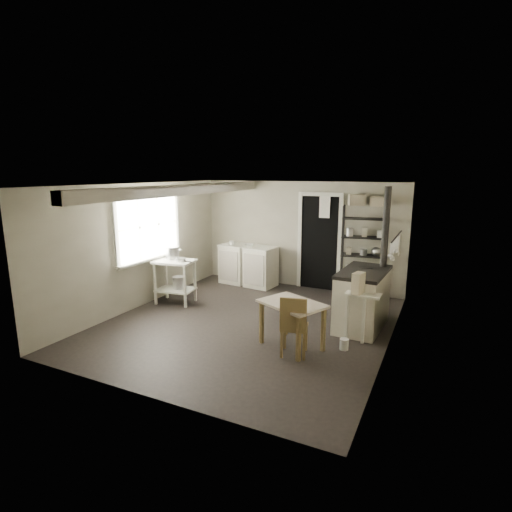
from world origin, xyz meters
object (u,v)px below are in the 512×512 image
at_px(shelf_rack, 364,251).
at_px(stove, 362,301).
at_px(flour_sack, 358,287).
at_px(base_cabinets, 248,264).
at_px(prep_table, 175,283).
at_px(stockpot, 172,254).
at_px(chair, 295,321).
at_px(work_table, 292,322).

distance_m(shelf_rack, stove, 1.74).
height_order(stove, flour_sack, stove).
bearing_deg(shelf_rack, base_cabinets, 174.65).
bearing_deg(prep_table, flour_sack, 30.11).
relative_size(prep_table, flour_sack, 1.79).
relative_size(stockpot, stove, 0.23).
xyz_separation_m(base_cabinets, flour_sack, (2.46, 0.04, -0.22)).
xyz_separation_m(prep_table, flour_sack, (3.13, 1.82, -0.16)).
xyz_separation_m(base_cabinets, shelf_rack, (2.50, 0.18, 0.49)).
bearing_deg(base_cabinets, stove, -20.95).
bearing_deg(base_cabinets, stockpot, -109.08).
height_order(base_cabinets, shelf_rack, shelf_rack).
xyz_separation_m(prep_table, chair, (2.86, -1.11, 0.08)).
xyz_separation_m(stockpot, stove, (3.62, 0.22, -0.50)).
height_order(prep_table, base_cabinets, base_cabinets).
xyz_separation_m(stove, work_table, (-0.76, -1.22, -0.06)).
height_order(stockpot, chair, stockpot).
distance_m(chair, flour_sack, 2.95).
relative_size(stockpot, flour_sack, 0.59).
height_order(stockpot, work_table, stockpot).
bearing_deg(stove, chair, -111.22).
bearing_deg(work_table, chair, -60.76).
height_order(work_table, flour_sack, work_table).
bearing_deg(work_table, flour_sack, 81.79).
distance_m(stockpot, stove, 3.66).
xyz_separation_m(prep_table, stove, (3.50, 0.32, 0.04)).
distance_m(prep_table, chair, 3.07).
bearing_deg(stockpot, shelf_rack, 29.32).
height_order(shelf_rack, chair, shelf_rack).
xyz_separation_m(stockpot, chair, (2.98, -1.21, -0.45)).
relative_size(base_cabinets, flour_sack, 2.86).
bearing_deg(stove, prep_table, -171.80).
bearing_deg(chair, work_table, 105.91).
distance_m(prep_table, base_cabinets, 1.90).
bearing_deg(prep_table, base_cabinets, 69.22).
bearing_deg(shelf_rack, work_table, -108.03).
bearing_deg(shelf_rack, prep_table, -157.75).
bearing_deg(work_table, prep_table, 161.81).
relative_size(shelf_rack, chair, 2.12).
height_order(base_cabinets, stove, stove).
relative_size(prep_table, work_table, 0.95).
height_order(stockpot, shelf_rack, shelf_rack).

